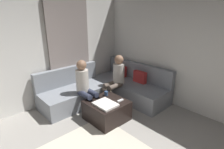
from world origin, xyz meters
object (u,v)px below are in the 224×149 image
object	(u,v)px
ottoman	(107,110)
person_on_couch_back	(116,77)
coffee_mug	(106,93)
person_on_couch_side	(85,85)
game_remote	(120,100)
sectional_couch	(107,89)

from	to	relation	value
ottoman	person_on_couch_back	distance (m)	0.94
coffee_mug	person_on_couch_side	distance (m)	0.50
ottoman	coffee_mug	bearing A→B (deg)	140.71
person_on_couch_back	person_on_couch_side	world-z (taller)	same
game_remote	person_on_couch_side	size ratio (longest dim) A/B	0.12
sectional_couch	game_remote	bearing A→B (deg)	-25.27
sectional_couch	coffee_mug	world-z (taller)	sectional_couch
coffee_mug	person_on_couch_side	size ratio (longest dim) A/B	0.08
game_remote	person_on_couch_side	world-z (taller)	person_on_couch_side
sectional_couch	person_on_couch_back	size ratio (longest dim) A/B	2.12
person_on_couch_back	ottoman	bearing A→B (deg)	122.69
ottoman	game_remote	bearing A→B (deg)	50.71
ottoman	sectional_couch	bearing A→B (deg)	138.00
person_on_couch_back	sectional_couch	bearing A→B (deg)	11.73
sectional_couch	game_remote	xyz separation A→B (m)	(0.89, -0.42, 0.15)
coffee_mug	person_on_couch_side	xyz separation A→B (m)	(-0.34, -0.32, 0.19)
game_remote	person_on_couch_back	size ratio (longest dim) A/B	0.12
game_remote	sectional_couch	bearing A→B (deg)	154.73
ottoman	coffee_mug	size ratio (longest dim) A/B	8.00
game_remote	person_on_couch_back	bearing A→B (deg)	142.78
person_on_couch_back	game_remote	bearing A→B (deg)	142.78
sectional_couch	game_remote	size ratio (longest dim) A/B	17.00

